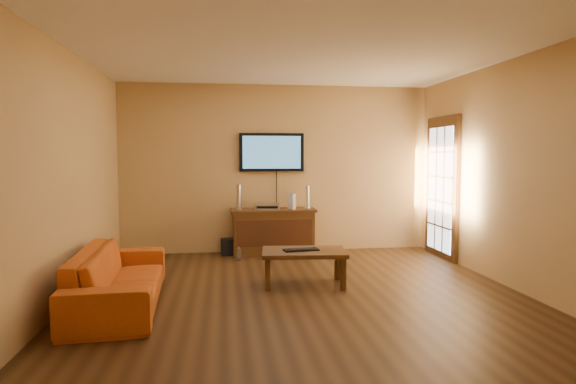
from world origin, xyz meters
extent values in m
plane|color=black|center=(0.00, 0.00, 0.00)|extent=(5.00, 5.00, 0.00)
plane|color=tan|center=(0.00, 2.50, 1.35)|extent=(5.00, 0.00, 5.00)
plane|color=tan|center=(-2.50, 0.00, 1.35)|extent=(0.00, 5.00, 5.00)
plane|color=tan|center=(2.50, 0.00, 1.35)|extent=(0.00, 5.00, 5.00)
plane|color=white|center=(0.00, 0.00, 2.70)|extent=(5.00, 5.00, 0.00)
cube|color=#42250F|center=(2.46, 1.70, 1.05)|extent=(0.06, 1.02, 2.22)
cube|color=white|center=(2.42, 1.70, 1.05)|extent=(0.01, 0.79, 1.89)
cube|color=#42250F|center=(-0.09, 2.24, 0.34)|extent=(1.26, 0.47, 0.68)
cube|color=black|center=(-0.09, 2.00, 0.37)|extent=(1.16, 0.02, 0.41)
cube|color=#42250F|center=(-0.09, 2.24, 0.70)|extent=(1.34, 0.51, 0.04)
cube|color=black|center=(-0.09, 2.46, 1.62)|extent=(1.04, 0.07, 0.61)
cube|color=teal|center=(-0.09, 2.42, 1.62)|extent=(0.93, 0.01, 0.52)
cube|color=#42250F|center=(0.09, 0.37, 0.40)|extent=(1.05, 0.69, 0.05)
cube|color=#42250F|center=(-0.37, 0.17, 0.19)|extent=(0.06, 0.06, 0.38)
cube|color=#42250F|center=(0.51, 0.09, 0.19)|extent=(0.06, 0.06, 0.38)
cube|color=#42250F|center=(-0.33, 0.65, 0.19)|extent=(0.06, 0.06, 0.38)
cube|color=#42250F|center=(0.55, 0.57, 0.19)|extent=(0.06, 0.06, 0.38)
imported|color=#BA4F14|center=(-1.95, -0.16, 0.40)|extent=(0.72, 2.08, 0.80)
cylinder|color=silver|center=(-0.63, 2.26, 0.73)|extent=(0.11, 0.11, 0.02)
cylinder|color=silver|center=(-0.63, 2.26, 0.92)|extent=(0.06, 0.06, 0.37)
cylinder|color=silver|center=(0.47, 2.27, 0.73)|extent=(0.10, 0.10, 0.01)
cylinder|color=silver|center=(0.47, 2.27, 0.91)|extent=(0.06, 0.06, 0.35)
cube|color=silver|center=(-0.18, 2.23, 0.77)|extent=(0.42, 0.33, 0.09)
cube|color=white|center=(0.20, 2.21, 0.84)|extent=(0.11, 0.19, 0.25)
cube|color=black|center=(-0.78, 2.29, 0.13)|extent=(0.28, 0.28, 0.25)
cylinder|color=white|center=(-0.65, 1.86, 0.09)|extent=(0.07, 0.07, 0.18)
sphere|color=white|center=(-0.65, 1.86, 0.19)|extent=(0.04, 0.04, 0.04)
cube|color=black|center=(0.05, 0.35, 0.44)|extent=(0.44, 0.22, 0.02)
cube|color=black|center=(0.05, 0.35, 0.45)|extent=(0.29, 0.15, 0.01)
camera|label=1|loc=(-0.86, -5.28, 1.57)|focal=30.00mm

